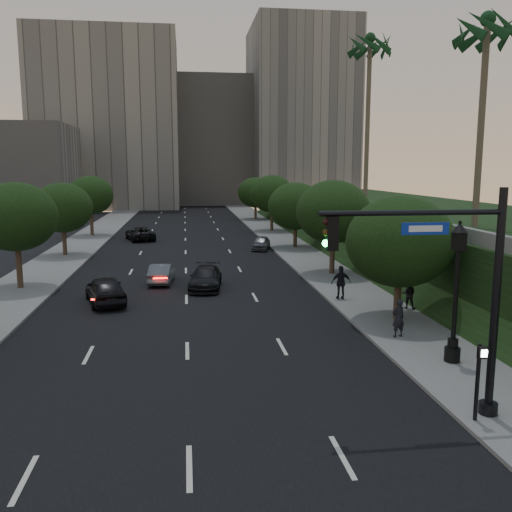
{
  "coord_description": "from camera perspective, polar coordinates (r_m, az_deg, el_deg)",
  "views": [
    {
      "loc": [
        0.03,
        -16.8,
        7.53
      ],
      "look_at": [
        3.18,
        7.2,
        3.6
      ],
      "focal_mm": 38.0,
      "sensor_mm": 36.0,
      "label": 1
    }
  ],
  "objects": [
    {
      "name": "sedan_mid_left",
      "position": [
        36.39,
        -9.9,
        -1.8
      ],
      "size": [
        1.72,
        4.08,
        1.31
      ],
      "primitive_type": "imported",
      "rotation": [
        0.0,
        0.0,
        3.06
      ],
      "color": "#54585C",
      "rests_on": "ground"
    },
    {
      "name": "tree_right_d",
      "position": [
        64.69,
        1.68,
        6.56
      ],
      "size": [
        5.2,
        5.2,
        6.74
      ],
      "color": "#38281C",
      "rests_on": "ground"
    },
    {
      "name": "tree_right_c",
      "position": [
        50.97,
        4.19,
        5.26
      ],
      "size": [
        5.2,
        5.2,
        6.24
      ],
      "color": "#38281C",
      "rests_on": "ground"
    },
    {
      "name": "street_lamp",
      "position": [
        21.97,
        20.26,
        -4.24
      ],
      "size": [
        0.64,
        0.64,
        5.62
      ],
      "color": "black",
      "rests_on": "ground"
    },
    {
      "name": "traffic_signal_mast",
      "position": [
        16.93,
        20.76,
        -4.56
      ],
      "size": [
        5.68,
        0.56,
        7.0
      ],
      "color": "black",
      "rests_on": "ground"
    },
    {
      "name": "pedestrian_b",
      "position": [
        29.92,
        15.78,
        -3.89
      ],
      "size": [
        0.93,
        0.86,
        1.54
      ],
      "primitive_type": "imported",
      "rotation": [
        0.0,
        0.0,
        2.66
      ],
      "color": "black",
      "rests_on": "sidewalk_right"
    },
    {
      "name": "tree_right_e",
      "position": [
        79.54,
        -0.05,
        6.7
      ],
      "size": [
        5.2,
        5.2,
        6.24
      ],
      "color": "#38281C",
      "rests_on": "ground"
    },
    {
      "name": "tree_left_b",
      "position": [
        36.42,
        -23.98,
        3.78
      ],
      "size": [
        5.0,
        5.0,
        6.71
      ],
      "color": "#38281C",
      "rests_on": "ground"
    },
    {
      "name": "office_block_right",
      "position": [
        115.79,
        4.65,
        14.39
      ],
      "size": [
        20.0,
        22.0,
        36.0
      ],
      "primitive_type": "cube",
      "color": "gray",
      "rests_on": "ground"
    },
    {
      "name": "pedestrian_c",
      "position": [
        31.19,
        8.95,
        -2.76
      ],
      "size": [
        1.14,
        0.49,
        1.92
      ],
      "primitive_type": "imported",
      "rotation": [
        0.0,
        0.0,
        3.12
      ],
      "color": "black",
      "rests_on": "sidewalk_right"
    },
    {
      "name": "office_block_left",
      "position": [
        110.03,
        -15.2,
        13.33
      ],
      "size": [
        26.0,
        20.0,
        32.0
      ],
      "primitive_type": "cube",
      "color": "gray",
      "rests_on": "ground"
    },
    {
      "name": "tree_right_a",
      "position": [
        27.07,
        14.9,
        1.47
      ],
      "size": [
        5.2,
        5.2,
        6.24
      ],
      "color": "#38281C",
      "rests_on": "ground"
    },
    {
      "name": "tree_left_d",
      "position": [
        62.73,
        -17.04,
        6.13
      ],
      "size": [
        5.0,
        5.0,
        6.71
      ],
      "color": "#38281C",
      "rests_on": "ground"
    },
    {
      "name": "pedestrian_a",
      "position": [
        24.81,
        14.75,
        -6.33
      ],
      "size": [
        0.71,
        0.56,
        1.71
      ],
      "primitive_type": "imported",
      "rotation": [
        0.0,
        0.0,
        3.4
      ],
      "color": "black",
      "rests_on": "sidewalk_right"
    },
    {
      "name": "road_surface",
      "position": [
        47.4,
        -7.41,
        0.02
      ],
      "size": [
        16.0,
        140.0,
        0.02
      ],
      "primitive_type": "cube",
      "color": "black",
      "rests_on": "ground"
    },
    {
      "name": "sedan_far_right",
      "position": [
        50.47,
        0.54,
        1.38
      ],
      "size": [
        2.39,
        3.99,
        1.27
      ],
      "primitive_type": "imported",
      "rotation": [
        0.0,
        0.0,
        -0.25
      ],
      "color": "#515258",
      "rests_on": "ground"
    },
    {
      "name": "tree_right_b",
      "position": [
        38.32,
        8.12,
        4.62
      ],
      "size": [
        5.2,
        5.2,
        6.74
      ],
      "color": "#38281C",
      "rests_on": "ground"
    },
    {
      "name": "office_block_filler",
      "position": [
        90.62,
        -24.42,
        8.08
      ],
      "size": [
        18.0,
        16.0,
        14.0
      ],
      "primitive_type": "cube",
      "color": "#9A958D",
      "rests_on": "ground"
    },
    {
      "name": "sidewalk_right",
      "position": [
        48.48,
        4.79,
        0.35
      ],
      "size": [
        4.5,
        140.0,
        0.15
      ],
      "primitive_type": "cube",
      "color": "slate",
      "rests_on": "ground"
    },
    {
      "name": "tree_left_c",
      "position": [
        49.02,
        -19.69,
        4.8
      ],
      "size": [
        5.0,
        5.0,
        6.34
      ],
      "color": "#38281C",
      "rests_on": "ground"
    },
    {
      "name": "palm_mid",
      "position": [
        36.25,
        23.16,
        20.92
      ],
      "size": [
        3.2,
        3.2,
        13.0
      ],
      "color": "#4C4233",
      "rests_on": "embankment"
    },
    {
      "name": "sedan_near_right",
      "position": [
        34.34,
        -5.33,
        -2.31
      ],
      "size": [
        2.44,
        4.9,
        1.37
      ],
      "primitive_type": "imported",
      "rotation": [
        0.0,
        0.0,
        -0.11
      ],
      "color": "black",
      "rests_on": "ground"
    },
    {
      "name": "sidewalk_left",
      "position": [
        48.49,
        -19.62,
        -0.16
      ],
      "size": [
        4.5,
        140.0,
        0.15
      ],
      "primitive_type": "cube",
      "color": "slate",
      "rests_on": "ground"
    },
    {
      "name": "office_block_mid",
      "position": [
        119.07,
        -4.69,
        11.83
      ],
      "size": [
        22.0,
        18.0,
        26.0
      ],
      "primitive_type": "cube",
      "color": "#9A958D",
      "rests_on": "ground"
    },
    {
      "name": "ground",
      "position": [
        18.41,
        -7.15,
        -15.0
      ],
      "size": [
        160.0,
        160.0,
        0.0
      ],
      "primitive_type": "plane",
      "color": "black",
      "rests_on": "ground"
    },
    {
      "name": "pedestrian_signal",
      "position": [
        17.42,
        22.41,
        -11.52
      ],
      "size": [
        0.3,
        0.33,
        2.5
      ],
      "color": "black",
      "rests_on": "ground"
    },
    {
      "name": "parapet_wall",
      "position": [
        46.89,
        9.28,
        5.22
      ],
      "size": [
        0.35,
        90.0,
        0.7
      ],
      "primitive_type": "cube",
      "color": "slate",
      "rests_on": "embankment"
    },
    {
      "name": "palm_far",
      "position": [
        50.47,
        11.91,
        20.6
      ],
      "size": [
        3.2,
        3.2,
        15.5
      ],
      "color": "#4C4233",
      "rests_on": "embankment"
    },
    {
      "name": "embankment",
      "position": [
        50.2,
        18.55,
        2.42
      ],
      "size": [
        18.0,
        90.0,
        4.0
      ],
      "primitive_type": "cube",
      "color": "black",
      "rests_on": "ground"
    },
    {
      "name": "sedan_far_left",
      "position": [
        58.44,
        -12.11,
        2.33
      ],
      "size": [
        3.76,
        5.65,
        1.44
      ],
      "primitive_type": "imported",
      "rotation": [
        0.0,
        0.0,
        3.43
      ],
      "color": "black",
      "rests_on": "ground"
    },
    {
      "name": "sedan_near_left",
      "position": [
        31.59,
        -15.56,
        -3.44
      ],
      "size": [
        3.07,
        4.98,
        1.58
      ],
      "primitive_type": "imported",
      "rotation": [
        0.0,
        0.0,
        3.42
      ],
      "color": "black",
      "rests_on": "ground"
    }
  ]
}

